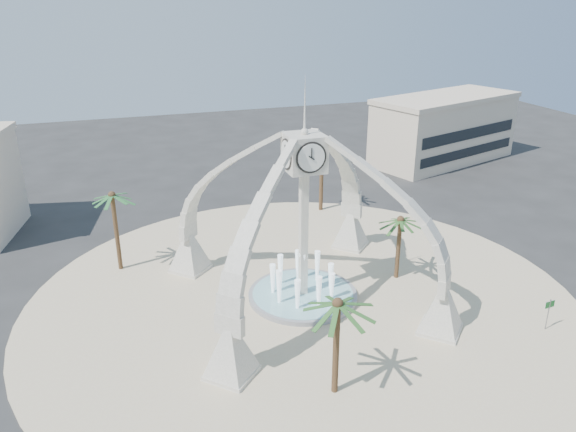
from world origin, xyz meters
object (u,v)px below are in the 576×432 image
object	(u,v)px
palm_west	(112,196)
street_sign	(549,308)
fountain	(303,294)
palm_south	(338,305)
palm_north	(322,147)
palm_east	(401,220)
clock_tower	(304,216)

from	to	relation	value
palm_west	street_sign	distance (m)	32.35
fountain	street_sign	size ratio (longest dim) A/B	3.45
fountain	palm_south	world-z (taller)	palm_south
fountain	palm_west	xyz separation A→B (m)	(-12.42, 9.09, 6.00)
palm_south	street_sign	bearing A→B (deg)	4.34
palm_west	street_sign	bearing A→B (deg)	-34.82
fountain	palm_west	size ratio (longest dim) A/B	1.13
palm_west	palm_south	size ratio (longest dim) A/B	1.10
palm_north	palm_west	bearing A→B (deg)	-160.86
palm_east	clock_tower	bearing A→B (deg)	-176.11
palm_north	fountain	bearing A→B (deg)	-116.16
palm_west	palm_east	bearing A→B (deg)	-22.65
palm_west	palm_south	bearing A→B (deg)	-61.68
fountain	palm_north	distance (m)	19.11
fountain	palm_west	distance (m)	16.52
palm_east	palm_north	bearing A→B (deg)	90.43
palm_south	palm_north	bearing A→B (deg)	69.63
palm_west	palm_north	size ratio (longest dim) A/B	0.93
clock_tower	palm_south	bearing A→B (deg)	-100.49
fountain	street_sign	distance (m)	16.69
palm_north	palm_east	bearing A→B (deg)	-89.57
palm_north	street_sign	world-z (taller)	palm_north
palm_north	palm_south	bearing A→B (deg)	-110.37
palm_east	palm_north	xyz separation A→B (m)	(-0.12, 15.61, 1.81)
clock_tower	fountain	bearing A→B (deg)	90.00
palm_west	street_sign	world-z (taller)	palm_west
fountain	palm_south	distance (m)	11.85
palm_east	palm_south	size ratio (longest dim) A/B	0.87
palm_north	street_sign	xyz separation A→B (m)	(5.93, -25.35, -5.04)
palm_south	fountain	bearing A→B (deg)	79.51
street_sign	palm_south	bearing A→B (deg)	179.15
clock_tower	palm_north	bearing A→B (deg)	63.84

